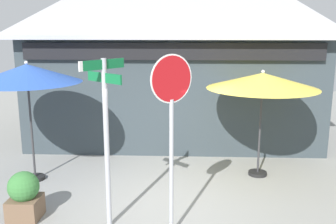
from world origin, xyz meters
The scene contains 7 objects.
ground_plane centered at (0.00, 0.00, -0.05)m, with size 28.00×28.00×0.10m, color gray.
cafe_building centered at (0.06, 5.31, 1.71)m, with size 8.93×5.74×4.54m.
street_sign_post centered at (-0.94, -1.08, 1.83)m, with size 0.67×0.72×3.00m.
stop_sign centered at (0.19, -1.33, 2.16)m, with size 0.64×0.47×3.09m.
patio_umbrella_royal_blue_left centered at (-3.09, 0.97, 2.48)m, with size 2.39×2.39×2.77m.
patio_umbrella_mustard_center centered at (2.18, 1.48, 2.28)m, with size 2.57×2.57×2.54m.
sidewalk_planter centered at (-2.55, -0.88, 0.46)m, with size 0.57×0.57×0.92m.
Camera 1 is at (0.39, -7.32, 3.50)m, focal length 40.99 mm.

